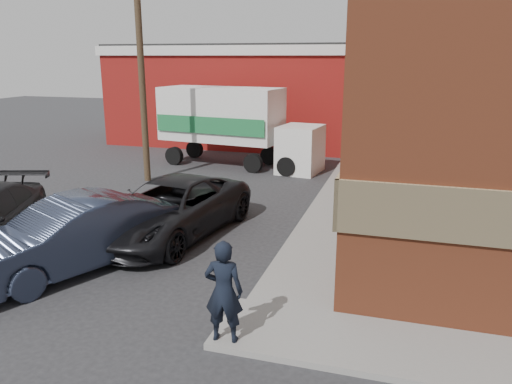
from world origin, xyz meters
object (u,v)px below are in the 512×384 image
Objects in this scene: man at (224,291)px; sedan at (72,235)px; warehouse at (258,94)px; utility_pole at (141,62)px; box_truck at (235,122)px; suv_a at (170,209)px.

man is 5.05m from sedan.
warehouse is 22.39m from man.
sedan is (1.19, -19.50, -1.96)m from warehouse.
sedan is at bearing -30.59° from man.
utility_pole is 1.20× the size of box_truck.
warehouse is at bearing 105.51° from box_truck.
suv_a is 0.77× the size of box_truck.
box_truck is at bearing 105.90° from suv_a.
warehouse is at bearing 117.85° from sedan.
box_truck is (2.54, 3.71, -2.68)m from utility_pole.
suv_a is (1.19, 2.79, -0.06)m from sedan.
warehouse is at bearing 105.93° from suv_a.
box_truck is at bearing 55.55° from utility_pole.
sedan is 0.70× the size of box_truck.
utility_pole is 9.73m from sedan.
man is 5.94m from suv_a.
suv_a is (2.38, -16.71, -2.01)m from warehouse.
utility_pole is at bearing 132.03° from suv_a.
man reaches higher than sedan.
man is at bearing -74.94° from warehouse.
box_truck is (1.04, -7.29, -0.75)m from warehouse.
man reaches higher than suv_a.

